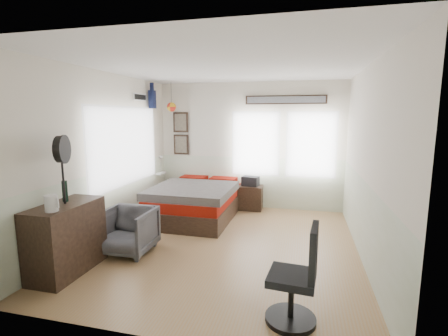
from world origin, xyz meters
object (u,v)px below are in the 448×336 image
(dresser, at_px, (67,238))
(task_chair, at_px, (297,284))
(bed, at_px, (196,201))
(nightstand, at_px, (250,197))
(armchair, at_px, (128,231))

(dresser, bearing_deg, task_chair, -7.26)
(bed, relative_size, task_chair, 2.09)
(dresser, relative_size, task_chair, 1.01)
(bed, height_order, task_chair, task_chair)
(bed, height_order, nightstand, bed)
(armchair, xyz_separation_m, task_chair, (2.45, -1.09, 0.07))
(armchair, height_order, nightstand, armchair)
(bed, height_order, armchair, armchair)
(bed, distance_m, armchair, 1.89)
(armchair, distance_m, task_chair, 2.68)
(dresser, height_order, armchair, dresser)
(bed, xyz_separation_m, armchair, (-0.43, -1.84, 0.01))
(bed, bearing_deg, armchair, -102.56)
(bed, distance_m, task_chair, 3.57)
(armchair, distance_m, nightstand, 2.99)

